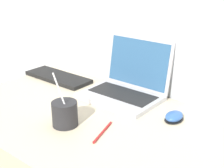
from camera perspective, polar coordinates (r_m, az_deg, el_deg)
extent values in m
cube|color=#ADADB2|center=(1.42, 1.45, -2.41)|extent=(0.35, 0.25, 0.02)
cube|color=black|center=(1.43, 1.91, -1.76)|extent=(0.31, 0.14, 0.00)
cube|color=#ADADB2|center=(1.49, 4.88, 3.91)|extent=(0.35, 0.05, 0.24)
cube|color=#2D567F|center=(1.48, 4.75, 3.90)|extent=(0.32, 0.04, 0.22)
cylinder|color=#232326|center=(1.20, -8.63, -5.40)|extent=(0.10, 0.10, 0.10)
cylinder|color=black|center=(1.18, -8.75, -3.48)|extent=(0.08, 0.08, 0.01)
cylinder|color=white|center=(1.16, -9.16, -2.34)|extent=(0.07, 0.02, 0.18)
ellipsoid|color=black|center=(1.27, 11.26, -6.35)|extent=(0.07, 0.09, 0.01)
ellipsoid|color=#2D569E|center=(1.26, 11.30, -5.78)|extent=(0.06, 0.09, 0.03)
cube|color=black|center=(1.70, -9.84, 1.25)|extent=(0.38, 0.14, 0.02)
cylinder|color=#A51E1E|center=(1.16, -1.71, -8.76)|extent=(0.05, 0.15, 0.01)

